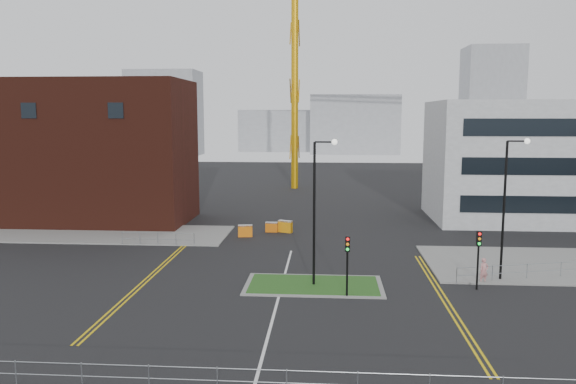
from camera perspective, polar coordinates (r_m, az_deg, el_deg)
name	(u,v)px	position (r m, az deg, el deg)	size (l,w,h in m)	color
ground	(268,335)	(28.23, -2.00, -14.27)	(200.00, 200.00, 0.00)	black
pavement_left	(73,233)	(54.19, -20.96, -3.92)	(28.00, 8.00, 0.12)	slate
island_kerb	(314,285)	(35.63, 2.63, -9.45)	(8.60, 4.60, 0.08)	slate
grass_island	(314,285)	(35.62, 2.63, -9.42)	(8.00, 4.00, 0.12)	#1E4D19
brick_building	(68,153)	(59.96, -21.45, 3.70)	(24.20, 10.07, 14.24)	#431910
office_block	(559,161)	(62.62, 25.84, 2.83)	(25.00, 12.20, 12.00)	#A3A6A8
streetlamp_island	(318,201)	(34.41, 3.05, -0.88)	(1.46, 0.36, 9.18)	black
streetlamp_right_near	(508,198)	(38.13, 21.45, -0.56)	(1.46, 0.36, 9.18)	black
traffic_light_island	(347,254)	(33.01, 6.06, -6.33)	(0.28, 0.33, 3.65)	black
traffic_light_right	(479,249)	(36.12, 18.79, -5.47)	(0.28, 0.33, 3.65)	black
railing_front	(252,376)	(22.47, -3.70, -18.15)	(24.05, 0.05, 1.10)	gray
railing_left	(158,237)	(47.17, -13.09, -4.45)	(6.05, 0.05, 1.10)	gray
centre_line	(273,320)	(30.08, -1.58, -12.83)	(0.15, 30.00, 0.01)	silver
yellow_left_a	(152,273)	(39.35, -13.69, -8.04)	(0.12, 24.00, 0.01)	gold
yellow_left_b	(156,273)	(39.26, -13.27, -8.06)	(0.12, 24.00, 0.01)	gold
yellow_right_a	(442,299)	(34.38, 15.35, -10.44)	(0.12, 20.00, 0.01)	gold
yellow_right_b	(447,299)	(34.44, 15.84, -10.42)	(0.12, 20.00, 0.01)	gold
skyline_a	(165,113)	(152.15, -12.38, 7.81)	(18.00, 12.00, 22.00)	gray
skyline_b	(354,124)	(156.19, 6.76, 6.84)	(24.00, 12.00, 16.00)	gray
skyline_c	(491,102)	(156.82, 19.91, 8.62)	(14.00, 12.00, 28.00)	gray
skyline_d	(291,131)	(166.42, 0.35, 6.26)	(30.00, 12.00, 12.00)	gray
pedestrian	(484,271)	(37.97, 19.28, -7.57)	(0.60, 0.39, 1.64)	#CF8786
barrier_left	(245,230)	(49.46, -4.37, -3.91)	(1.29, 0.58, 1.05)	orange
barrier_mid	(272,227)	(51.27, -1.69, -3.54)	(1.10, 0.37, 0.93)	#CD5F0B
barrier_right	(285,226)	(51.14, -0.28, -3.46)	(1.36, 0.90, 1.09)	orange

